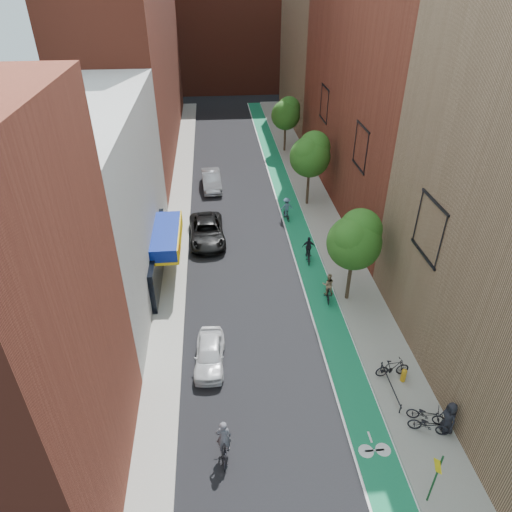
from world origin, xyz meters
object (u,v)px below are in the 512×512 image
object	(u,v)px
parked_car_black	(207,231)
cyclist_lane_near	(328,289)
parked_car_silver	(211,180)
cyclist_lane_far	(287,210)
pedestrian	(449,418)
parked_car_white	(210,354)
cyclist_lane_mid	(309,252)
fire_hydrant	(404,375)
cyclist_lead	(224,445)

from	to	relation	value
parked_car_black	cyclist_lane_near	size ratio (longest dim) A/B	3.03
parked_car_silver	cyclist_lane_far	bearing A→B (deg)	-51.15
pedestrian	cyclist_lane_far	bearing A→B (deg)	-177.94
parked_car_white	cyclist_lane_far	world-z (taller)	cyclist_lane_far
cyclist_lane_near	cyclist_lane_mid	distance (m)	4.67
fire_hydrant	parked_car_silver	bearing A→B (deg)	110.70
cyclist_lane_near	pedestrian	distance (m)	11.05
parked_car_white	cyclist_lane_near	distance (m)	9.26
cyclist_lead	cyclist_lane_far	size ratio (longest dim) A/B	1.12
parked_car_silver	cyclist_lane_far	size ratio (longest dim) A/B	2.52
parked_car_black	cyclist_lead	size ratio (longest dim) A/B	2.61
cyclist_lane_mid	cyclist_lane_far	bearing A→B (deg)	-77.27
parked_car_white	cyclist_lane_far	distance (m)	17.64
parked_car_white	fire_hydrant	distance (m)	10.41
cyclist_lane_far	pedestrian	bearing A→B (deg)	90.71
parked_car_white	cyclist_lane_near	world-z (taller)	cyclist_lane_near
parked_car_black	cyclist_lead	distance (m)	19.14
parked_car_silver	cyclist_lane_near	xyz separation A→B (m)	(7.36, -18.30, -0.03)
parked_car_white	pedestrian	xyz separation A→B (m)	(11.03, -5.52, 0.38)
cyclist_lane_far	pedestrian	distance (m)	22.23
parked_car_silver	cyclist_lane_mid	bearing A→B (deg)	-66.03
parked_car_black	pedestrian	xyz separation A→B (m)	(11.11, -18.88, 0.25)
cyclist_lead	cyclist_lane_mid	bearing A→B (deg)	-111.91
parked_car_silver	parked_car_white	bearing A→B (deg)	-94.14
cyclist_lane_far	fire_hydrant	bearing A→B (deg)	89.86
parked_car_silver	cyclist_lane_near	world-z (taller)	cyclist_lane_near
parked_car_silver	pedestrian	bearing A→B (deg)	-72.93
parked_car_silver	cyclist_lane_near	distance (m)	19.73
parked_car_silver	cyclist_lane_far	world-z (taller)	cyclist_lane_far
parked_car_white	fire_hydrant	world-z (taller)	parked_car_white
parked_car_black	cyclist_lane_mid	size ratio (longest dim) A/B	2.97
cyclist_lead	parked_car_black	bearing A→B (deg)	-86.15
parked_car_black	cyclist_lane_near	bearing A→B (deg)	-49.57
cyclist_lane_mid	cyclist_lane_far	distance (m)	6.64
fire_hydrant	parked_car_white	bearing A→B (deg)	166.72
cyclist_lead	parked_car_silver	bearing A→B (deg)	-87.80
pedestrian	parked_car_black	bearing A→B (deg)	-158.58
parked_car_silver	fire_hydrant	world-z (taller)	parked_car_silver
cyclist_lane_near	cyclist_lane_mid	size ratio (longest dim) A/B	0.98
pedestrian	fire_hydrant	xyz separation A→B (m)	(-0.90, 3.13, -0.47)
pedestrian	fire_hydrant	bearing A→B (deg)	-173.02
parked_car_white	cyclist_lead	distance (m)	5.80
cyclist_lane_near	parked_car_black	bearing A→B (deg)	-39.89
cyclist_lane_mid	fire_hydrant	xyz separation A→B (m)	(2.74, -12.08, -0.13)
parked_car_silver	cyclist_lane_near	size ratio (longest dim) A/B	2.61
parked_car_silver	cyclist_lead	xyz separation A→B (m)	(0.18, -29.11, -0.07)
parked_car_black	fire_hydrant	bearing A→B (deg)	-59.94
cyclist_lane_far	parked_car_black	bearing A→B (deg)	12.85
parked_car_white	cyclist_lane_mid	xyz separation A→B (m)	(7.40, 9.69, 0.04)
cyclist_lane_far	fire_hydrant	distance (m)	18.99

